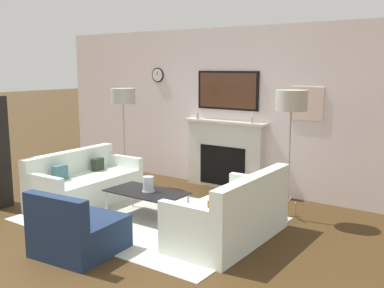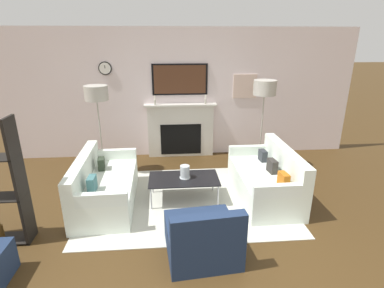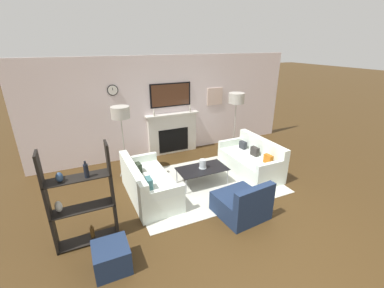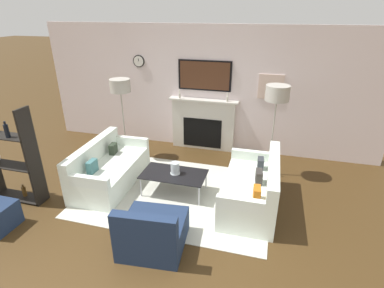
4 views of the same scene
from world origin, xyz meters
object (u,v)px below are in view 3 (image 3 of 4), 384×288
at_px(couch_left, 148,185).
at_px(coffee_table, 202,169).
at_px(floor_lamp_right, 236,99).
at_px(armchair, 242,204).
at_px(couch_right, 251,161).
at_px(ottoman, 112,257).
at_px(hurricane_candle, 203,164).
at_px(floor_lamp_left, 120,113).
at_px(shelf_unit, 81,200).

xyz_separation_m(couch_left, coffee_table, (1.25, 0.01, 0.08)).
height_order(couch_left, floor_lamp_right, floor_lamp_right).
xyz_separation_m(couch_left, armchair, (1.39, -1.32, -0.04)).
distance_m(couch_right, ottoman, 3.89).
bearing_deg(coffee_table, couch_left, -179.51).
bearing_deg(couch_left, couch_right, 0.04).
bearing_deg(armchair, couch_right, 47.80).
xyz_separation_m(couch_right, hurricane_candle, (-1.32, 0.02, 0.18)).
relative_size(floor_lamp_left, ottoman, 3.49).
distance_m(hurricane_candle, shelf_unit, 2.68).
distance_m(coffee_table, floor_lamp_left, 2.20).
bearing_deg(ottoman, couch_right, 23.64).
bearing_deg(hurricane_candle, couch_left, -178.83).
height_order(floor_lamp_left, floor_lamp_right, floor_lamp_right).
bearing_deg(couch_left, floor_lamp_left, 101.41).
bearing_deg(shelf_unit, couch_left, 34.00).
relative_size(armchair, floor_lamp_right, 0.51).
distance_m(coffee_table, shelf_unit, 2.67).
height_order(couch_right, ottoman, couch_right).
bearing_deg(couch_right, couch_left, -179.96).
height_order(hurricane_candle, shelf_unit, shelf_unit).
relative_size(hurricane_candle, floor_lamp_left, 0.12).
height_order(shelf_unit, ottoman, shelf_unit).
distance_m(couch_left, floor_lamp_right, 3.31).
distance_m(coffee_table, ottoman, 2.72).
relative_size(couch_right, floor_lamp_left, 0.97).
bearing_deg(shelf_unit, couch_right, 12.38).
xyz_separation_m(couch_right, floor_lamp_left, (-2.82, 1.13, 1.24)).
bearing_deg(floor_lamp_right, shelf_unit, -154.13).
height_order(coffee_table, floor_lamp_right, floor_lamp_right).
bearing_deg(hurricane_candle, shelf_unit, -160.98).
height_order(armchair, floor_lamp_left, floor_lamp_left).
bearing_deg(hurricane_candle, armchair, -84.72).
bearing_deg(floor_lamp_left, ottoman, -105.37).
height_order(couch_left, hurricane_candle, couch_left).
relative_size(armchair, hurricane_candle, 4.38).
bearing_deg(couch_right, shelf_unit, -167.62).
height_order(floor_lamp_right, shelf_unit, floor_lamp_right).
distance_m(shelf_unit, ottoman, 0.96).
xyz_separation_m(couch_left, floor_lamp_right, (2.82, 1.13, 1.32)).
bearing_deg(couch_right, coffee_table, 179.62).
bearing_deg(floor_lamp_left, armchair, -56.52).
distance_m(floor_lamp_left, floor_lamp_right, 3.05).
bearing_deg(couch_right, floor_lamp_left, 158.20).
bearing_deg(couch_left, shelf_unit, -146.00).
height_order(floor_lamp_left, shelf_unit, floor_lamp_left).
height_order(floor_lamp_left, ottoman, floor_lamp_left).
height_order(coffee_table, hurricane_candle, hurricane_candle).
bearing_deg(floor_lamp_right, floor_lamp_left, 180.00).
distance_m(couch_left, hurricane_candle, 1.28).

